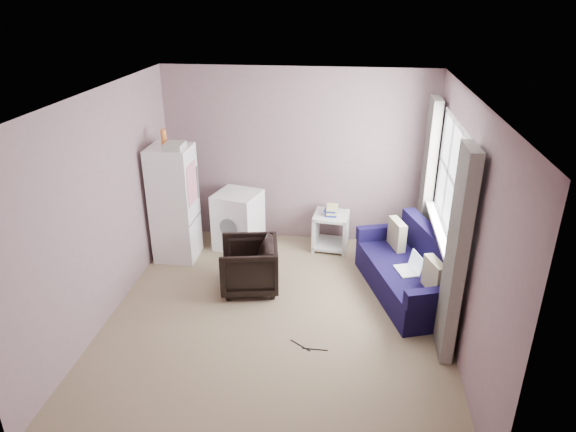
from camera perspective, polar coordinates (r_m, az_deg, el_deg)
name	(u,v)px	position (r m, az deg, el deg)	size (l,w,h in m)	color
room	(278,217)	(5.36, -1.09, -0.07)	(3.84, 4.24, 2.54)	#927E60
armchair	(249,263)	(6.33, -4.37, -5.27)	(0.68, 0.64, 0.70)	black
fridge	(174,203)	(7.04, -12.51, 1.41)	(0.56, 0.54, 1.80)	white
washing_machine	(238,219)	(7.34, -5.56, -0.32)	(0.71, 0.71, 0.82)	white
side_table	(331,228)	(7.33, 4.80, -1.39)	(0.52, 0.52, 0.65)	silver
sofa	(412,273)	(6.43, 13.65, -6.16)	(1.28, 1.89, 0.77)	#100B34
window_dressing	(440,211)	(6.10, 16.52, 0.49)	(0.17, 2.62, 2.18)	white
floor_cables	(308,347)	(5.53, 2.20, -14.37)	(0.40, 0.17, 0.01)	black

